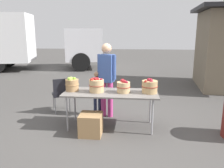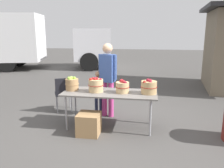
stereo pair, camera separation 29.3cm
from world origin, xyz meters
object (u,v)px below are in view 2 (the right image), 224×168
Objects in this scene: apple_basket_red_0 at (96,85)px; produce_crate at (89,124)px; folding_chair at (64,92)px; apple_basket_green_0 at (72,84)px; apple_basket_red_1 at (122,87)px; apple_basket_red_2 at (149,87)px; box_truck at (21,40)px; market_table at (110,94)px; vendor_adult at (108,74)px; child_customer at (98,89)px.

produce_crate is at bearing -97.67° from apple_basket_red_0.
folding_chair is (-0.99, 0.76, -0.38)m from apple_basket_red_0.
produce_crate is at bearing -44.25° from apple_basket_green_0.
apple_basket_red_2 is at bearing 2.13° from apple_basket_red_1.
apple_basket_green_0 is at bearing 174.54° from apple_basket_red_0.
produce_crate is at bearing -66.11° from box_truck.
folding_chair is (-1.53, 0.75, -0.37)m from apple_basket_red_1.
market_table is 0.73m from produce_crate.
vendor_adult is (0.13, 0.62, 0.11)m from apple_basket_red_0.
market_table is 6.08× the size of apple_basket_red_0.
apple_basket_red_0 is at bearing -64.19° from box_truck.
child_customer is (-0.38, 0.67, -0.09)m from market_table.
folding_chair is at bearing 123.43° from apple_basket_green_0.
apple_basket_red_2 is at bearing 21.34° from produce_crate.
apple_basket_green_0 is 0.87× the size of apple_basket_red_2.
apple_basket_red_0 is at bearing 81.76° from child_customer.
vendor_adult is (-0.93, 0.59, 0.11)m from apple_basket_red_2.
child_customer is at bearing 150.86° from apple_basket_red_2.
child_customer reaches higher than apple_basket_red_1.
produce_crate is at bearing 75.81° from child_customer.
vendor_adult is at bearing 147.68° from apple_basket_red_2.
folding_chair is at bearing 9.22° from vendor_adult.
apple_basket_red_0 is 0.30× the size of child_customer.
market_table is 0.31m from apple_basket_red_1.
vendor_adult is 1.61× the size of child_customer.
child_customer is (-0.23, 0.06, -0.38)m from vendor_adult.
folding_chair is (-0.89, 0.08, -0.11)m from child_customer.
apple_basket_red_0 is 0.54m from apple_basket_red_1.
vendor_adult reaches higher than apple_basket_red_1.
apple_basket_red_1 is 0.99m from produce_crate.
apple_basket_green_0 is 0.80m from child_customer.
apple_basket_red_2 is (0.52, 0.02, 0.01)m from apple_basket_red_1.
box_truck is 9.29× the size of folding_chair.
child_customer is 0.90m from folding_chair.
apple_basket_red_2 is 1.38m from produce_crate.
apple_basket_red_0 is (0.52, -0.05, 0.01)m from apple_basket_green_0.
box_truck reaches higher than apple_basket_red_0.
child_customer is at bearing 56.25° from apple_basket_green_0.
apple_basket_red_2 reaches higher than apple_basket_green_0.
apple_basket_green_0 is at bearing 179.36° from apple_basket_red_2.
apple_basket_red_0 is 0.96× the size of apple_basket_red_2.
vendor_adult reaches higher than child_customer.
apple_basket_red_1 reaches higher than market_table.
apple_basket_red_1 is 0.52m from apple_basket_red_2.
folding_chair reaches higher than produce_crate.
apple_basket_red_1 is at bearing -61.43° from box_truck.
produce_crate is (-0.19, -1.03, -0.79)m from vendor_adult.
market_table is 0.24× the size of box_truck.
child_customer is (-1.16, 0.65, -0.26)m from apple_basket_red_2.
box_truck is (-5.55, 6.04, 0.49)m from vendor_adult.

